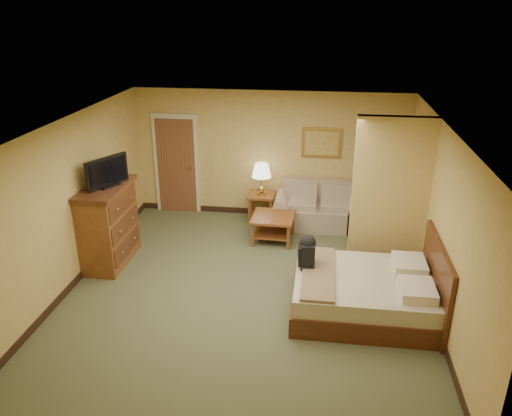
% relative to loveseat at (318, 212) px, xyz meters
% --- Properties ---
extents(floor, '(6.00, 6.00, 0.00)m').
position_rel_loveseat_xyz_m(floor, '(-1.03, -2.57, -0.29)').
color(floor, '#4F5436').
rests_on(floor, ground).
extents(ceiling, '(6.00, 6.00, 0.00)m').
position_rel_loveseat_xyz_m(ceiling, '(-1.03, -2.57, 2.31)').
color(ceiling, white).
rests_on(ceiling, back_wall).
extents(back_wall, '(5.50, 0.02, 2.60)m').
position_rel_loveseat_xyz_m(back_wall, '(-1.03, 0.43, 1.01)').
color(back_wall, tan).
rests_on(back_wall, floor).
extents(left_wall, '(0.02, 6.00, 2.60)m').
position_rel_loveseat_xyz_m(left_wall, '(-3.78, -2.57, 1.01)').
color(left_wall, tan).
rests_on(left_wall, floor).
extents(right_wall, '(0.02, 6.00, 2.60)m').
position_rel_loveseat_xyz_m(right_wall, '(1.72, -2.57, 1.01)').
color(right_wall, tan).
rests_on(right_wall, floor).
extents(partition, '(1.20, 0.15, 2.60)m').
position_rel_loveseat_xyz_m(partition, '(1.12, -1.65, 1.01)').
color(partition, tan).
rests_on(partition, floor).
extents(door, '(0.94, 0.16, 2.10)m').
position_rel_loveseat_xyz_m(door, '(-2.98, 0.39, 0.74)').
color(door, beige).
rests_on(door, floor).
extents(baseboard, '(5.50, 0.02, 0.12)m').
position_rel_loveseat_xyz_m(baseboard, '(-1.03, 0.42, -0.23)').
color(baseboard, black).
rests_on(baseboard, floor).
extents(loveseat, '(1.75, 0.81, 0.89)m').
position_rel_loveseat_xyz_m(loveseat, '(0.00, 0.00, 0.00)').
color(loveseat, tan).
rests_on(loveseat, floor).
extents(side_table, '(0.53, 0.53, 0.59)m').
position_rel_loveseat_xyz_m(side_table, '(-1.15, 0.08, 0.10)').
color(side_table, brown).
rests_on(side_table, floor).
extents(table_lamp, '(0.39, 0.39, 0.64)m').
position_rel_loveseat_xyz_m(table_lamp, '(-1.15, 0.08, 0.78)').
color(table_lamp, '#BA9A44').
rests_on(table_lamp, side_table).
extents(coffee_table, '(0.80, 0.80, 0.49)m').
position_rel_loveseat_xyz_m(coffee_table, '(-0.82, -0.79, 0.07)').
color(coffee_table, brown).
rests_on(coffee_table, floor).
extents(wall_picture, '(0.78, 0.04, 0.61)m').
position_rel_loveseat_xyz_m(wall_picture, '(-0.00, 0.40, 1.31)').
color(wall_picture, '#B78E3F').
rests_on(wall_picture, back_wall).
extents(dresser, '(0.69, 1.30, 1.39)m').
position_rel_loveseat_xyz_m(dresser, '(-3.50, -1.99, 0.41)').
color(dresser, brown).
rests_on(dresser, floor).
extents(tv, '(0.42, 0.74, 0.49)m').
position_rel_loveseat_xyz_m(tv, '(-3.40, -1.99, 1.34)').
color(tv, black).
rests_on(tv, dresser).
extents(bed, '(2.05, 1.74, 1.13)m').
position_rel_loveseat_xyz_m(bed, '(0.79, -2.92, 0.02)').
color(bed, '#462010').
rests_on(bed, floor).
extents(backpack, '(0.24, 0.31, 0.51)m').
position_rel_loveseat_xyz_m(backpack, '(-0.12, -2.72, 0.53)').
color(backpack, black).
rests_on(backpack, bed).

